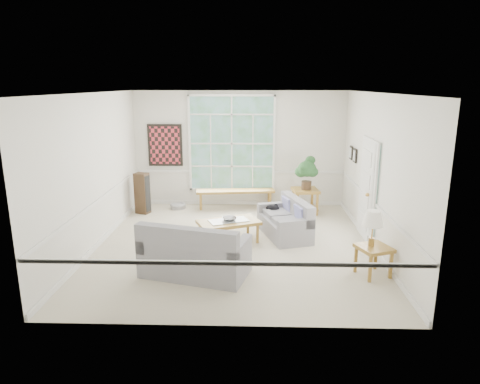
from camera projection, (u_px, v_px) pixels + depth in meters
The scene contains 24 objects.
floor at pixel (235, 245), 8.66m from camera, with size 5.50×6.00×0.01m, color beige.
ceiling at pixel (234, 93), 7.92m from camera, with size 5.50×6.00×0.02m, color white.
wall_back at pixel (239, 149), 11.20m from camera, with size 5.50×0.02×3.00m, color silver.
wall_front at pixel (224, 220), 5.38m from camera, with size 5.50×0.02×3.00m, color silver.
wall_left at pixel (95, 171), 8.37m from camera, with size 0.02×6.00×3.00m, color silver.
wall_right at pixel (377, 173), 8.21m from camera, with size 0.02×6.00×3.00m, color silver.
window_back at pixel (232, 144), 11.13m from camera, with size 2.30×0.08×2.40m, color white.
entry_door at pixel (366, 188), 8.90m from camera, with size 0.08×0.90×2.10m, color white.
door_sidelight at pixel (374, 191), 8.27m from camera, with size 0.08×0.26×1.90m, color white.
wall_art at pixel (165, 145), 11.18m from camera, with size 0.90×0.06×1.10m, color maroon.
wall_frame_near at pixel (355, 155), 9.89m from camera, with size 0.04×0.26×0.32m, color black.
wall_frame_far at pixel (351, 153), 10.28m from camera, with size 0.04×0.26×0.32m, color black.
loveseat_right at pixel (284, 218), 9.08m from camera, with size 0.76×1.47×0.80m, color gray.
loveseat_front at pixel (195, 248), 7.22m from camera, with size 1.75×0.90×0.95m, color gray.
coffee_table at pixel (229, 231), 8.75m from camera, with size 1.22×0.67×0.45m, color olive.
pewter_bowl at pixel (230, 219), 8.71m from camera, with size 0.35×0.35×0.09m, color #97969B.
window_bench at pixel (235, 199), 11.17m from camera, with size 2.03×0.39×0.47m, color olive.
end_table at pixel (305, 201), 10.71m from camera, with size 0.62×0.62×0.62m, color olive.
houseplant at pixel (307, 173), 10.49m from camera, with size 0.49×0.49×0.85m, color #275529, non-canonical shape.
side_table at pixel (373, 261), 7.22m from camera, with size 0.51×0.51×0.52m, color olive.
table_lamp at pixel (372, 228), 7.12m from camera, with size 0.35×0.35×0.61m, color white, non-canonical shape.
pet_bed at pixel (178, 206), 11.17m from camera, with size 0.42×0.42×0.12m, color gray.
floor_speaker at pixel (142, 193), 10.65m from camera, with size 0.32×0.25×1.03m, color #3B2919.
cat at pixel (272, 208), 9.52m from camera, with size 0.31×0.22×0.14m, color black.
Camera 1 is at (0.36, -8.12, 3.17)m, focal length 32.00 mm.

